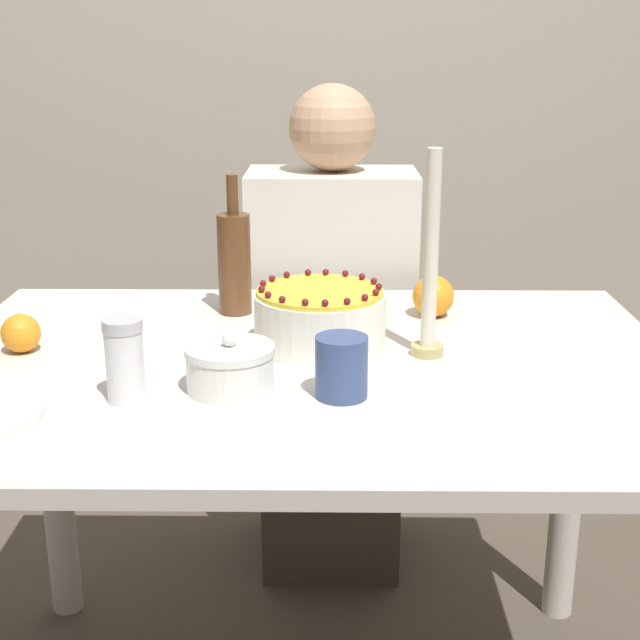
% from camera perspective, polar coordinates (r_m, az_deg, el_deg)
% --- Properties ---
extents(wall_behind, '(8.00, 0.05, 2.60)m').
position_cam_1_polar(wall_behind, '(2.83, -0.19, 17.41)').
color(wall_behind, '#ADA393').
rests_on(wall_behind, ground_plane).
extents(dining_table, '(1.29, 0.92, 0.78)m').
position_cam_1_polar(dining_table, '(1.57, -0.90, -7.06)').
color(dining_table, beige).
rests_on(dining_table, ground_plane).
extents(cake, '(0.24, 0.24, 0.12)m').
position_cam_1_polar(cake, '(1.59, -0.00, 0.14)').
color(cake, white).
rests_on(cake, dining_table).
extents(sugar_bowl, '(0.14, 0.14, 0.10)m').
position_cam_1_polar(sugar_bowl, '(1.40, -5.77, -3.06)').
color(sugar_bowl, white).
rests_on(sugar_bowl, dining_table).
extents(sugar_shaker, '(0.06, 0.06, 0.13)m').
position_cam_1_polar(sugar_shaker, '(1.37, -12.39, -2.51)').
color(sugar_shaker, white).
rests_on(sugar_shaker, dining_table).
extents(candle, '(0.06, 0.06, 0.36)m').
position_cam_1_polar(candle, '(1.52, 7.07, 3.15)').
color(candle, tan).
rests_on(candle, dining_table).
extents(bottle, '(0.07, 0.07, 0.28)m').
position_cam_1_polar(bottle, '(1.78, -5.50, 3.77)').
color(bottle, brown).
rests_on(bottle, dining_table).
extents(cup, '(0.08, 0.08, 0.10)m').
position_cam_1_polar(cup, '(1.36, 1.39, -3.02)').
color(cup, '#384C7F').
rests_on(cup, dining_table).
extents(orange_fruit_0, '(0.08, 0.08, 0.08)m').
position_cam_1_polar(orange_fruit_0, '(1.78, 7.26, 1.53)').
color(orange_fruit_0, orange).
rests_on(orange_fruit_0, dining_table).
extents(orange_fruit_1, '(0.07, 0.07, 0.07)m').
position_cam_1_polar(orange_fruit_1, '(1.65, -18.61, -0.81)').
color(orange_fruit_1, orange).
rests_on(orange_fruit_1, dining_table).
extents(person_man_blue_shirt, '(0.40, 0.34, 1.21)m').
position_cam_1_polar(person_man_blue_shirt, '(2.23, 0.73, -2.91)').
color(person_man_blue_shirt, '#473D33').
rests_on(person_man_blue_shirt, ground_plane).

